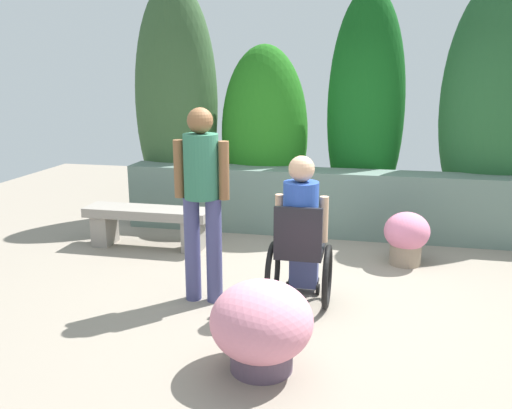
# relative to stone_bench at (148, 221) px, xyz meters

# --- Properties ---
(ground_plane) EXTENTS (12.22, 12.22, 0.00)m
(ground_plane) POSITION_rel_stone_bench_xyz_m (1.96, -1.04, -0.31)
(ground_plane) COLOR gray
(stone_retaining_wall) EXTENTS (5.07, 0.45, 0.81)m
(stone_retaining_wall) POSITION_rel_stone_bench_xyz_m (1.96, 0.96, 0.09)
(stone_retaining_wall) COLOR slate
(stone_retaining_wall) RESTS_ON ground
(hedge_backdrop) EXTENTS (5.36, 0.95, 3.18)m
(hedge_backdrop) POSITION_rel_stone_bench_xyz_m (2.04, 1.49, 1.18)
(hedge_backdrop) COLOR #34552F
(hedge_backdrop) RESTS_ON ground
(stone_bench) EXTENTS (1.47, 0.38, 0.47)m
(stone_bench) POSITION_rel_stone_bench_xyz_m (0.00, 0.00, 0.00)
(stone_bench) COLOR gray
(stone_bench) RESTS_ON ground
(person_in_wheelchair) EXTENTS (0.53, 0.66, 1.33)m
(person_in_wheelchair) POSITION_rel_stone_bench_xyz_m (1.94, -1.19, 0.31)
(person_in_wheelchair) COLOR black
(person_in_wheelchair) RESTS_ON ground
(person_standing_companion) EXTENTS (0.49, 0.30, 1.72)m
(person_standing_companion) POSITION_rel_stone_bench_xyz_m (1.09, -1.31, 0.68)
(person_standing_companion) COLOR #444675
(person_standing_companion) RESTS_ON ground
(flower_pot_purple_near) EXTENTS (0.71, 0.71, 0.63)m
(flower_pot_purple_near) POSITION_rel_stone_bench_xyz_m (1.83, -2.34, 0.01)
(flower_pot_purple_near) COLOR #544255
(flower_pot_purple_near) RESTS_ON ground
(flower_pot_terracotta_by_wall) EXTENTS (0.48, 0.48, 0.57)m
(flower_pot_terracotta_by_wall) POSITION_rel_stone_bench_xyz_m (2.91, 0.04, -0.00)
(flower_pot_terracotta_by_wall) COLOR gray
(flower_pot_terracotta_by_wall) RESTS_ON ground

